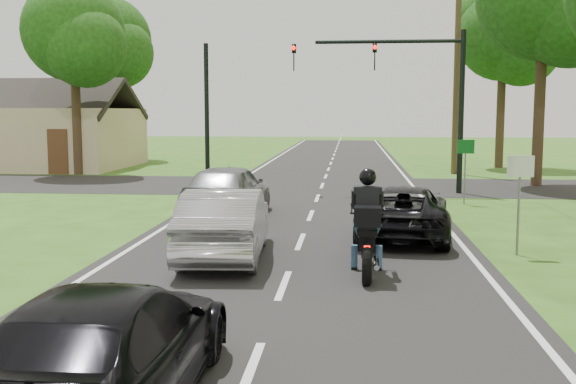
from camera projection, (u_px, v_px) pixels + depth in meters
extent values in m
plane|color=#305518|center=(284.00, 286.00, 11.81)|extent=(140.00, 140.00, 0.00)
cube|color=black|center=(314.00, 206.00, 21.69)|extent=(8.00, 100.00, 0.01)
cube|color=black|center=(322.00, 186.00, 27.63)|extent=(60.00, 7.00, 0.01)
torus|color=black|center=(367.00, 247.00, 13.42)|extent=(0.16, 0.71, 0.71)
torus|color=black|center=(367.00, 265.00, 11.83)|extent=(0.19, 0.78, 0.77)
cube|color=black|center=(367.00, 238.00, 12.69)|extent=(0.32, 1.03, 0.32)
sphere|color=black|center=(367.00, 225.00, 12.93)|extent=(0.36, 0.36, 0.36)
cube|color=black|center=(367.00, 231.00, 12.30)|extent=(0.38, 0.60, 0.11)
cube|color=#FF0C07|center=(367.00, 247.00, 11.67)|extent=(0.11, 0.03, 0.05)
cylinder|color=silver|center=(376.00, 263.00, 12.13)|extent=(0.11, 0.86, 0.10)
cylinder|color=black|center=(367.00, 213.00, 13.12)|extent=(0.67, 0.05, 0.04)
cube|color=black|center=(367.00, 216.00, 11.94)|extent=(0.48, 0.44, 0.34)
cube|color=black|center=(367.00, 204.00, 12.46)|extent=(0.43, 0.24, 0.64)
sphere|color=black|center=(368.00, 177.00, 12.47)|extent=(0.32, 0.32, 0.32)
cylinder|color=navy|center=(354.00, 257.00, 12.96)|extent=(0.13, 0.13, 0.48)
cylinder|color=navy|center=(379.00, 258.00, 12.91)|extent=(0.13, 0.13, 0.48)
imported|color=black|center=(404.00, 211.00, 16.25)|extent=(2.54, 4.72, 1.26)
imported|color=#ADADB1|center=(225.00, 223.00, 13.93)|extent=(1.83, 4.50, 1.45)
imported|color=gray|center=(228.00, 190.00, 19.35)|extent=(2.16, 4.71, 1.56)
imported|color=black|center=(106.00, 348.00, 6.77)|extent=(1.93, 4.61, 1.33)
cylinder|color=black|center=(461.00, 113.00, 24.81)|extent=(0.20, 0.20, 6.00)
cylinder|color=black|center=(389.00, 42.00, 24.75)|extent=(5.40, 0.14, 0.14)
imported|color=black|center=(375.00, 57.00, 24.86)|extent=(0.16, 0.36, 1.00)
imported|color=black|center=(294.00, 57.00, 25.14)|extent=(0.16, 0.36, 1.00)
sphere|color=#FF0C07|center=(375.00, 47.00, 24.65)|extent=(0.16, 0.16, 0.16)
sphere|color=#FF0C07|center=(294.00, 48.00, 24.92)|extent=(0.16, 0.16, 0.16)
cylinder|color=black|center=(207.00, 112.00, 29.72)|extent=(0.20, 0.20, 6.00)
cylinder|color=brown|center=(457.00, 71.00, 32.39)|extent=(0.28, 0.28, 10.00)
cylinder|color=slate|center=(519.00, 209.00, 14.22)|extent=(0.05, 0.05, 2.00)
cube|color=silver|center=(521.00, 166.00, 14.09)|extent=(0.55, 0.04, 0.45)
cylinder|color=slate|center=(465.00, 174.00, 22.11)|extent=(0.05, 0.05, 2.00)
cube|color=#0C591E|center=(466.00, 147.00, 21.98)|extent=(0.55, 0.04, 0.45)
cylinder|color=#332316|center=(540.00, 100.00, 27.39)|extent=(0.44, 0.44, 7.00)
sphere|color=#17360E|center=(572.00, 12.00, 26.19)|extent=(4.32, 4.32, 4.32)
cylinder|color=#332316|center=(501.00, 108.00, 36.28)|extent=(0.44, 0.44, 6.44)
sphere|color=#17360E|center=(503.00, 34.00, 35.82)|extent=(4.95, 4.95, 4.95)
sphere|color=#17360E|center=(522.00, 48.00, 35.19)|extent=(3.96, 3.96, 3.96)
cylinder|color=#332316|center=(76.00, 111.00, 32.32)|extent=(0.44, 0.44, 6.16)
sphere|color=#17360E|center=(73.00, 31.00, 31.87)|extent=(4.80, 4.80, 4.80)
sphere|color=#17360E|center=(85.00, 46.00, 31.26)|extent=(3.84, 3.84, 3.84)
cylinder|color=#332316|center=(110.00, 106.00, 42.35)|extent=(0.44, 0.44, 6.72)
sphere|color=#17360E|center=(108.00, 40.00, 41.87)|extent=(5.40, 5.40, 5.40)
sphere|color=#17360E|center=(118.00, 53.00, 41.17)|extent=(4.32, 4.32, 4.32)
cube|color=#C8B28B|center=(36.00, 138.00, 36.81)|extent=(10.00, 8.00, 3.20)
cube|color=black|center=(16.00, 99.00, 34.59)|extent=(10.20, 4.00, 2.29)
cube|color=black|center=(51.00, 100.00, 38.54)|extent=(10.20, 4.00, 2.29)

